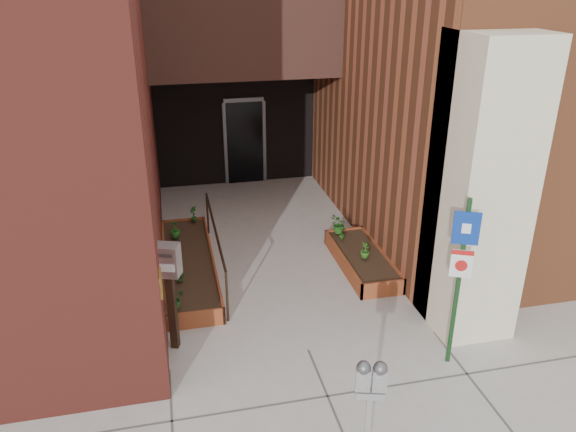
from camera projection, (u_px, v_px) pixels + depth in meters
ground at (308, 350)px, 8.21m from camera, size 80.00×80.00×0.00m
planter_left at (189, 266)px, 10.25m from camera, size 0.90×3.60×0.30m
planter_right at (362, 261)px, 10.44m from camera, size 0.80×2.20×0.30m
handrail at (215, 234)px, 10.06m from camera, size 0.04×3.34×0.90m
parking_meter at (371, 388)px, 5.83m from camera, size 0.34×0.20×1.45m
sign_post at (461, 267)px, 7.36m from camera, size 0.32×0.16×2.49m
payment_dropbox at (169, 275)px, 7.80m from camera, size 0.40×0.34×1.68m
shrub_left_a at (174, 299)px, 8.63m from camera, size 0.39×0.39×0.32m
shrub_left_b at (179, 270)px, 9.40m from camera, size 0.22×0.22×0.36m
shrub_left_c at (175, 229)px, 10.89m from camera, size 0.23×0.23×0.36m
shrub_left_d at (193, 214)px, 11.59m from camera, size 0.23×0.23×0.34m
shrub_right_a at (365, 250)px, 10.13m from camera, size 0.24×0.24×0.30m
shrub_right_b at (342, 232)px, 10.82m from camera, size 0.22×0.22×0.30m
shrub_right_c at (339, 225)px, 11.07m from camera, size 0.46×0.46×0.37m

